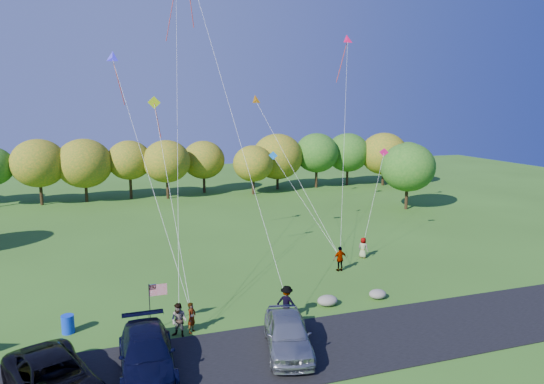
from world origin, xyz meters
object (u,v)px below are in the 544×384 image
Objects in this scene: flyer_a at (192,318)px; flyer_d at (340,259)px; trash_barrel at (68,324)px; flyer_c at (287,302)px; minivan_dark at (54,380)px; flyer_e at (363,248)px; minivan_silver at (288,333)px; minivan_navy at (147,354)px; flyer_b at (179,320)px.

flyer_a is 0.91× the size of flyer_d.
flyer_a is 6.37m from trash_barrel.
flyer_c reaches higher than trash_barrel.
flyer_e is (20.52, 12.47, -0.11)m from minivan_dark.
minivan_silver is 5.41× the size of trash_barrel.
minivan_dark is at bearing -164.83° from minivan_navy.
flyer_b is 0.99× the size of flyer_d.
flyer_a is 5.20m from flyer_c.
minivan_dark is 6.38× the size of trash_barrel.
flyer_e is at bearing 61.52° from minivan_silver.
minivan_dark is 7.38m from flyer_a.
flyer_e is (15.10, 8.59, -0.09)m from flyer_b.
trash_barrel is (-10.06, 5.36, -0.46)m from minivan_silver.
minivan_navy is 3.21× the size of flyer_d.
minivan_navy is at bearing -168.66° from minivan_silver.
flyer_c is at bearing 41.05° from flyer_d.
minivan_navy is 6.47m from minivan_silver.
minivan_navy is (3.63, 0.95, -0.01)m from minivan_dark.
flyer_c is (5.87, 0.29, 0.06)m from flyer_b.
minivan_dark is at bearing -90.31° from trash_barrel.
minivan_silver reaches higher than flyer_e.
flyer_b is (1.78, 2.92, -0.01)m from minivan_navy.
flyer_c reaches higher than flyer_a.
minivan_silver is 2.90× the size of flyer_b.
flyer_b is 0.94× the size of flyer_c.
minivan_navy is at bearing -6.79° from minivan_dark.
minivan_silver is 15.68m from flyer_e.
flyer_d is at bearing 91.80° from flyer_e.
flyer_c reaches higher than flyer_d.
flyer_d is at bearing 34.42° from minivan_navy.
flyer_b is (-4.68, 3.13, -0.05)m from minivan_silver.
flyer_e is 1.67× the size of trash_barrel.
flyer_e is 21.45m from trash_barrel.
trash_barrel is (-20.48, -6.36, -0.32)m from flyer_e.
flyer_b is at bearing 44.49° from flyer_c.
flyer_c is at bearing -9.77° from trash_barrel.
minivan_dark is 3.73× the size of flyer_a.
minivan_navy is at bearing 90.15° from flyer_e.
flyer_a is 1.71× the size of trash_barrel.
minivan_navy is 3.42m from flyer_b.
trash_barrel is (-11.25, 1.94, -0.47)m from flyer_c.
minivan_silver reaches higher than minivan_navy.
minivan_silver reaches higher than minivan_dark.
flyer_b is 1.87× the size of trash_barrel.
minivan_silver is at bearing -1.32° from minivan_navy.
flyer_d reaches higher than flyer_b.
minivan_dark is 24.01m from flyer_e.
minivan_silver is (6.46, -0.20, 0.04)m from minivan_navy.
minivan_dark reaches higher than trash_barrel.
flyer_b is (-0.68, -0.29, 0.07)m from flyer_a.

